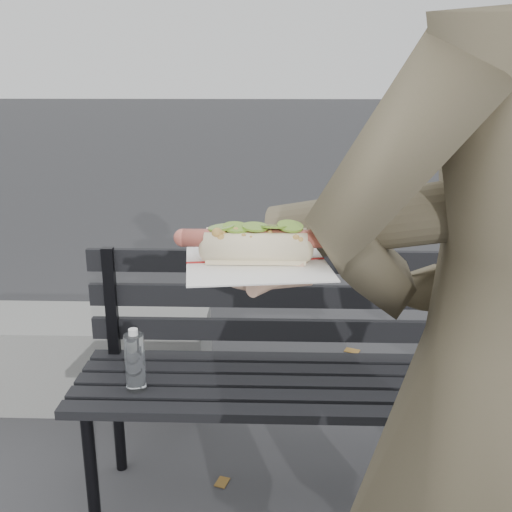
% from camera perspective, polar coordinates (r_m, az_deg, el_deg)
% --- Properties ---
extents(park_bench, '(1.50, 0.44, 0.88)m').
position_cam_1_polar(park_bench, '(2.08, 3.76, -9.81)').
color(park_bench, black).
rests_on(park_bench, ground).
extents(concrete_block, '(1.20, 0.40, 0.40)m').
position_cam_1_polar(concrete_block, '(2.93, -16.57, -9.23)').
color(concrete_block, slate).
rests_on(concrete_block, ground).
extents(person, '(0.81, 0.66, 1.92)m').
position_cam_1_polar(person, '(1.06, 22.88, -12.37)').
color(person, brown).
rests_on(person, ground).
extents(held_hotdog, '(0.63, 0.30, 0.20)m').
position_cam_1_polar(held_hotdog, '(0.88, 12.85, 2.99)').
color(held_hotdog, brown).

